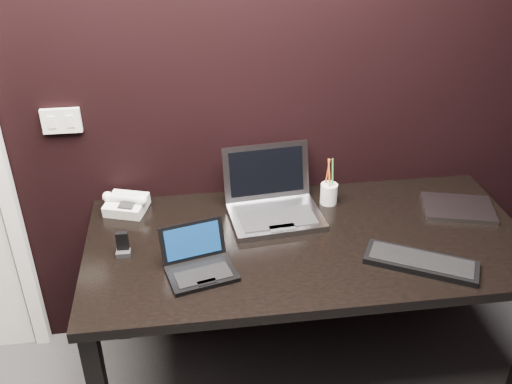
{
  "coord_description": "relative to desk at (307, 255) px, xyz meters",
  "views": [
    {
      "loc": [
        -0.14,
        -0.36,
        2.01
      ],
      "look_at": [
        0.09,
        1.35,
        1.0
      ],
      "focal_mm": 40.0,
      "sensor_mm": 36.0,
      "label": 1
    }
  ],
  "objects": [
    {
      "name": "wall_back",
      "position": [
        -0.3,
        0.4,
        0.64
      ],
      "size": [
        4.0,
        0.0,
        4.0
      ],
      "primitive_type": "plane",
      "rotation": [
        1.57,
        0.0,
        0.0
      ],
      "color": "black",
      "rests_on": "ground"
    },
    {
      "name": "wall_switch",
      "position": [
        -0.92,
        0.39,
        0.46
      ],
      "size": [
        0.15,
        0.02,
        0.1
      ],
      "color": "silver",
      "rests_on": "wall_back"
    },
    {
      "name": "desk",
      "position": [
        0.0,
        0.0,
        0.0
      ],
      "size": [
        1.7,
        0.8,
        0.74
      ],
      "color": "black",
      "rests_on": "ground"
    },
    {
      "name": "netbook",
      "position": [
        -0.43,
        -0.14,
        0.11
      ],
      "size": [
        0.28,
        0.26,
        0.15
      ],
      "color": "black",
      "rests_on": "desk"
    },
    {
      "name": "silver_laptop",
      "position": [
        -0.11,
        0.19,
        0.13
      ],
      "size": [
        0.39,
        0.36,
        0.25
      ],
      "color": "gray",
      "rests_on": "desk"
    },
    {
      "name": "ext_keyboard",
      "position": [
        0.37,
        -0.21,
        0.09
      ],
      "size": [
        0.41,
        0.31,
        0.03
      ],
      "color": "black",
      "rests_on": "desk"
    },
    {
      "name": "closed_laptop",
      "position": [
        0.66,
        0.12,
        0.09
      ],
      "size": [
        0.33,
        0.27,
        0.02
      ],
      "color": "#9D9EA3",
      "rests_on": "desk"
    },
    {
      "name": "desk_phone",
      "position": [
        -0.7,
        0.3,
        0.11
      ],
      "size": [
        0.2,
        0.19,
        0.09
      ],
      "color": "silver",
      "rests_on": "desk"
    },
    {
      "name": "mobile_phone",
      "position": [
        -0.7,
        -0.0,
        0.11
      ],
      "size": [
        0.05,
        0.05,
        0.09
      ],
      "color": "black",
      "rests_on": "desk"
    },
    {
      "name": "pen_cup",
      "position": [
        0.14,
        0.25,
        0.13
      ],
      "size": [
        0.08,
        0.08,
        0.21
      ],
      "color": "silver",
      "rests_on": "desk"
    }
  ]
}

